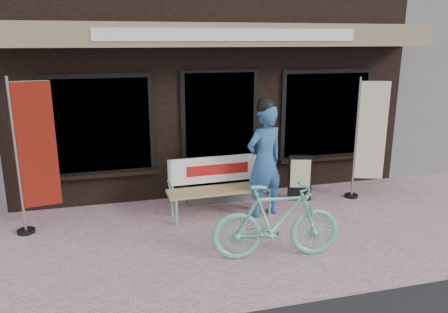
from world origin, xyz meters
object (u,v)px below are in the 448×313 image
object	(u,v)px
nobori_cream	(369,137)
menu_stand	(300,177)
person	(264,159)
nobori_red	(34,154)
bicycle	(277,221)
bench	(220,181)

from	to	relation	value
nobori_cream	menu_stand	world-z (taller)	nobori_cream
person	nobori_cream	size ratio (longest dim) A/B	0.89
nobori_red	menu_stand	size ratio (longest dim) A/B	2.80
bicycle	person	bearing A→B (deg)	-5.86
bicycle	nobori_cream	xyz separation A→B (m)	(2.29, 1.63, 0.59)
nobori_cream	nobori_red	bearing A→B (deg)	-160.33
nobori_red	menu_stand	world-z (taller)	nobori_red
nobori_cream	bicycle	bearing A→B (deg)	-124.92
menu_stand	nobori_red	bearing A→B (deg)	-160.36
bench	menu_stand	bearing A→B (deg)	6.48
person	nobori_cream	distance (m)	1.99
bench	person	xyz separation A→B (m)	(0.65, -0.24, 0.38)
bench	nobori_cream	size ratio (longest dim) A/B	0.81
person	bicycle	distance (m)	1.46
nobori_cream	menu_stand	bearing A→B (deg)	-169.19
nobori_cream	menu_stand	size ratio (longest dim) A/B	2.63
nobori_cream	person	bearing A→B (deg)	-152.51
nobori_cream	menu_stand	distance (m)	1.34
person	menu_stand	bearing A→B (deg)	10.79
bench	nobori_cream	bearing A→B (deg)	-0.97
bench	nobori_cream	xyz separation A→B (m)	(2.62, 0.03, 0.55)
bicycle	nobori_cream	bearing A→B (deg)	-47.00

